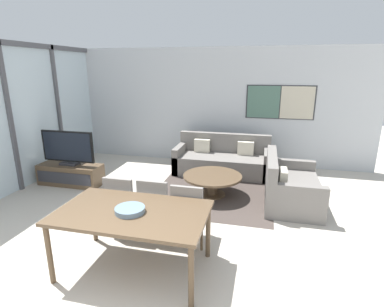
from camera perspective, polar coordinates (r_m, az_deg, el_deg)
wall_back at (r=7.46m, az=4.02°, el=8.93°), size 7.65×0.09×2.80m
window_wall_left at (r=6.53m, az=-31.66°, el=6.75°), size 0.07×5.49×2.80m
area_rug at (r=5.72m, az=3.85°, el=-7.85°), size 2.23×2.08×0.01m
tv_console at (r=6.64m, az=-22.08°, el=-3.71°), size 1.30×0.47×0.42m
television at (r=6.49m, az=-22.58°, el=0.94°), size 1.13×0.20×0.70m
sofa_main at (r=6.88m, az=5.82°, el=-1.34°), size 2.11×0.91×0.85m
sofa_side at (r=5.57m, az=17.67°, el=-6.26°), size 0.91×1.49×0.85m
coffee_table at (r=5.61m, az=3.91°, el=-5.08°), size 1.09×1.09×0.40m
dining_table at (r=3.54m, az=-11.26°, el=-11.66°), size 1.71×1.01×0.76m
dining_chair_left at (r=4.41m, az=-13.01°, el=-8.86°), size 0.46×0.46×0.88m
dining_chair_centre at (r=4.24m, az=-6.89°, el=-9.61°), size 0.46×0.46×0.88m
dining_chair_right at (r=4.04m, az=-0.58°, el=-10.79°), size 0.46×0.46×0.88m
fruit_bowl at (r=3.46m, az=-11.75°, el=-10.40°), size 0.34×0.34×0.06m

